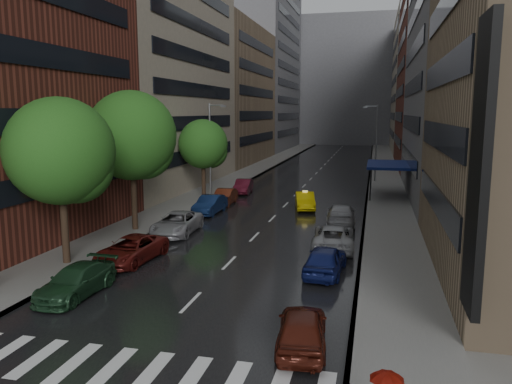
# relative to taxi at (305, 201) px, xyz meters

# --- Properties ---
(ground) EXTENTS (220.00, 220.00, 0.00)m
(ground) POSITION_rel_taxi_xyz_m (-1.96, -26.49, -0.73)
(ground) COLOR gray
(ground) RESTS_ON ground
(road) EXTENTS (14.00, 140.00, 0.01)m
(road) POSITION_rel_taxi_xyz_m (-1.96, 23.51, -0.73)
(road) COLOR black
(road) RESTS_ON ground
(sidewalk_left) EXTENTS (4.00, 140.00, 0.15)m
(sidewalk_left) POSITION_rel_taxi_xyz_m (-10.96, 23.51, -0.66)
(sidewalk_left) COLOR gray
(sidewalk_left) RESTS_ON ground
(sidewalk_right) EXTENTS (4.00, 140.00, 0.15)m
(sidewalk_right) POSITION_rel_taxi_xyz_m (7.04, 23.51, -0.66)
(sidewalk_right) COLOR gray
(sidewalk_right) RESTS_ON ground
(crosswalk) EXTENTS (13.15, 2.80, 0.01)m
(crosswalk) POSITION_rel_taxi_xyz_m (-1.76, -28.49, -0.72)
(crosswalk) COLOR silver
(crosswalk) RESTS_ON ground
(buildings_left) EXTENTS (8.00, 108.00, 38.00)m
(buildings_left) POSITION_rel_taxi_xyz_m (-16.96, 32.30, 15.26)
(buildings_left) COLOR maroon
(buildings_left) RESTS_ON ground
(buildings_right) EXTENTS (8.05, 109.10, 36.00)m
(buildings_right) POSITION_rel_taxi_xyz_m (13.04, 30.22, 14.30)
(buildings_right) COLOR #937A5B
(buildings_right) RESTS_ON ground
(building_far) EXTENTS (40.00, 14.00, 32.00)m
(building_far) POSITION_rel_taxi_xyz_m (-1.96, 91.51, 15.27)
(building_far) COLOR slate
(building_far) RESTS_ON ground
(tree_near) EXTENTS (5.74, 5.74, 9.15)m
(tree_near) POSITION_rel_taxi_xyz_m (-10.56, -18.91, 5.53)
(tree_near) COLOR #382619
(tree_near) RESTS_ON ground
(tree_mid) EXTENTS (6.15, 6.15, 9.81)m
(tree_mid) POSITION_rel_taxi_xyz_m (-10.56, -10.80, 5.98)
(tree_mid) COLOR #382619
(tree_mid) RESTS_ON ground
(tree_far) EXTENTS (4.79, 4.79, 7.63)m
(tree_far) POSITION_rel_taxi_xyz_m (-10.56, 3.78, 4.49)
(tree_far) COLOR #382619
(tree_far) RESTS_ON ground
(taxi) EXTENTS (2.42, 4.66, 1.46)m
(taxi) POSITION_rel_taxi_xyz_m (0.00, 0.00, 0.00)
(taxi) COLOR yellow
(taxi) RESTS_ON ground
(parked_cars_left) EXTENTS (2.81, 34.48, 1.52)m
(parked_cars_left) POSITION_rel_taxi_xyz_m (-7.36, -9.76, -0.01)
(parked_cars_left) COLOR #1B3C23
(parked_cars_left) RESTS_ON ground
(parked_cars_right) EXTENTS (2.76, 25.31, 1.56)m
(parked_cars_right) POSITION_rel_taxi_xyz_m (3.44, -13.70, 0.02)
(parked_cars_right) COLOR #4D190F
(parked_cars_right) RESTS_ON ground
(street_lamp_left) EXTENTS (1.74, 0.22, 9.00)m
(street_lamp_left) POSITION_rel_taxi_xyz_m (-9.68, 3.51, 4.16)
(street_lamp_left) COLOR gray
(street_lamp_left) RESTS_ON sidewalk_left
(street_lamp_right) EXTENTS (1.74, 0.22, 9.00)m
(street_lamp_right) POSITION_rel_taxi_xyz_m (5.76, 18.51, 4.16)
(street_lamp_right) COLOR gray
(street_lamp_right) RESTS_ON sidewalk_right
(awning) EXTENTS (4.00, 8.00, 3.12)m
(awning) POSITION_rel_taxi_xyz_m (7.02, 8.51, 2.40)
(awning) COLOR navy
(awning) RESTS_ON sidewalk_right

